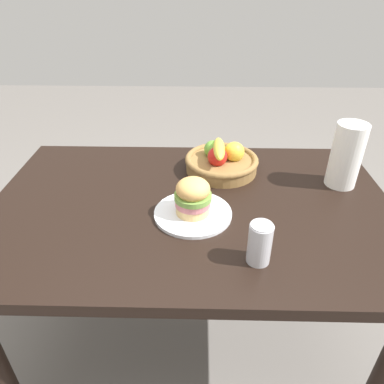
% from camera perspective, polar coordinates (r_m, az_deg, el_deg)
% --- Properties ---
extents(ground_plane, '(8.00, 8.00, 0.00)m').
position_cam_1_polar(ground_plane, '(1.78, -0.08, -22.18)').
color(ground_plane, slate).
extents(dining_table, '(1.40, 0.90, 0.75)m').
position_cam_1_polar(dining_table, '(1.31, -0.10, -5.50)').
color(dining_table, black).
rests_on(dining_table, ground_plane).
extents(plate, '(0.26, 0.26, 0.01)m').
position_cam_1_polar(plate, '(1.19, 0.15, -3.41)').
color(plate, white).
rests_on(plate, dining_table).
extents(sandwich, '(0.12, 0.12, 0.12)m').
position_cam_1_polar(sandwich, '(1.15, 0.15, -0.69)').
color(sandwich, '#E5BC75').
rests_on(sandwich, plate).
extents(soda_can, '(0.07, 0.07, 0.13)m').
position_cam_1_polar(soda_can, '(1.00, 10.72, -8.01)').
color(soda_can, silver).
rests_on(soda_can, dining_table).
extents(fruit_basket, '(0.29, 0.29, 0.13)m').
position_cam_1_polar(fruit_basket, '(1.43, 4.72, 4.97)').
color(fruit_basket, olive).
rests_on(fruit_basket, dining_table).
extents(paper_towel_roll, '(0.11, 0.11, 0.24)m').
position_cam_1_polar(paper_towel_roll, '(1.41, 23.32, 5.36)').
color(paper_towel_roll, white).
rests_on(paper_towel_roll, dining_table).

